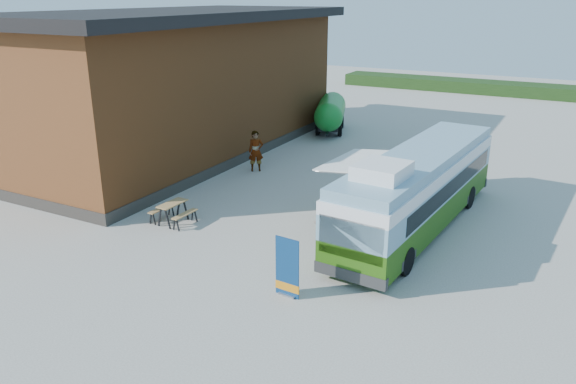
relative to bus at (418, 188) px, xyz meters
The scene contains 9 objects.
ground 6.73m from the bus, 125.92° to the right, with size 100.00×100.00×0.00m, color #BCB7AD.
barn 15.21m from the bus, 161.79° to the left, with size 9.60×21.20×7.50m.
bus is the anchor object (origin of this frame).
awning 2.28m from the bus, behind, with size 2.54×3.77×0.48m.
banner 6.92m from the bus, 105.80° to the right, with size 0.80×0.22×1.84m.
picnic_table 9.20m from the bus, 155.44° to the right, with size 1.46×1.31×0.81m.
person_a 9.63m from the bus, 159.16° to the left, with size 0.73×0.48×2.01m, color #999999.
person_b 3.82m from the bus, 131.41° to the right, with size 0.78×0.61×1.61m, color #999999.
slurry_tanker 15.83m from the bus, 125.57° to the left, with size 3.08×5.62×2.18m.
Camera 1 is at (8.74, -13.98, 8.31)m, focal length 35.00 mm.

